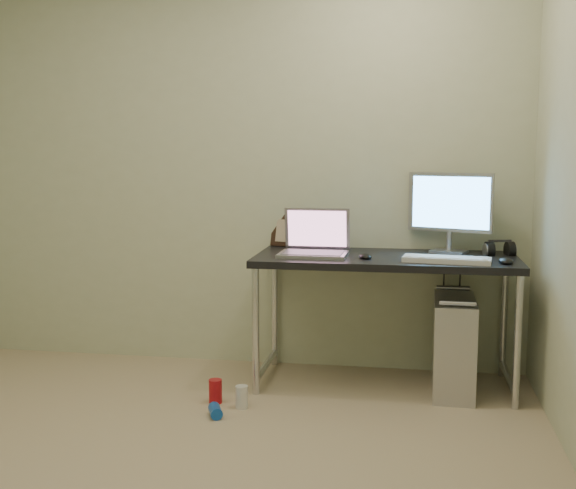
{
  "coord_description": "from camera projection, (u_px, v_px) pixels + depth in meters",
  "views": [
    {
      "loc": [
        1.04,
        -2.62,
        1.35
      ],
      "look_at": [
        0.41,
        1.08,
        0.85
      ],
      "focal_mm": 45.0,
      "sensor_mm": 36.0,
      "label": 1
    }
  ],
  "objects": [
    {
      "name": "floor",
      "position": [
        143.0,
        485.0,
        2.91
      ],
      "size": [
        3.5,
        3.5,
        0.0
      ],
      "primitive_type": "plane",
      "color": "tan",
      "rests_on": "ground"
    },
    {
      "name": "wall_back",
      "position": [
        240.0,
        165.0,
        4.46
      ],
      "size": [
        3.5,
        0.02,
        2.5
      ],
      "primitive_type": "cube",
      "color": "beige",
      "rests_on": "ground"
    },
    {
      "name": "desk",
      "position": [
        386.0,
        271.0,
        4.07
      ],
      "size": [
        1.46,
        0.64,
        0.75
      ],
      "color": "black",
      "rests_on": "ground"
    },
    {
      "name": "tower_computer",
      "position": [
        454.0,
        345.0,
        4.0
      ],
      "size": [
        0.23,
        0.51,
        0.56
      ],
      "rotation": [
        0.0,
        0.0,
        -0.02
      ],
      "color": "silver",
      "rests_on": "ground"
    },
    {
      "name": "cable_a",
      "position": [
        443.0,
        309.0,
        4.31
      ],
      "size": [
        0.01,
        0.16,
        0.69
      ],
      "primitive_type": "cylinder",
      "rotation": [
        0.21,
        0.0,
        0.0
      ],
      "color": "black",
      "rests_on": "ground"
    },
    {
      "name": "cable_b",
      "position": [
        458.0,
        313.0,
        4.28
      ],
      "size": [
        0.02,
        0.11,
        0.71
      ],
      "primitive_type": "cylinder",
      "rotation": [
        0.14,
        0.0,
        0.09
      ],
      "color": "black",
      "rests_on": "ground"
    },
    {
      "name": "can_red",
      "position": [
        215.0,
        391.0,
        3.85
      ],
      "size": [
        0.08,
        0.08,
        0.13
      ],
      "primitive_type": "cylinder",
      "rotation": [
        0.0,
        0.0,
        -0.09
      ],
      "color": "#AD111A",
      "rests_on": "ground"
    },
    {
      "name": "can_white",
      "position": [
        242.0,
        397.0,
        3.77
      ],
      "size": [
        0.07,
        0.07,
        0.12
      ],
      "primitive_type": "cylinder",
      "rotation": [
        0.0,
        0.0,
        0.11
      ],
      "color": "silver",
      "rests_on": "ground"
    },
    {
      "name": "can_blue",
      "position": [
        215.0,
        411.0,
        3.65
      ],
      "size": [
        0.1,
        0.13,
        0.06
      ],
      "primitive_type": "cylinder",
      "rotation": [
        1.57,
        0.0,
        0.4
      ],
      "color": "blue",
      "rests_on": "ground"
    },
    {
      "name": "laptop",
      "position": [
        315.0,
        244.0,
        4.1
      ],
      "size": [
        0.38,
        0.32,
        0.26
      ],
      "rotation": [
        0.0,
        0.0,
        -0.02
      ],
      "color": "#B3B2B9",
      "rests_on": "desk"
    },
    {
      "name": "monitor",
      "position": [
        450.0,
        206.0,
        4.16
      ],
      "size": [
        0.48,
        0.21,
        0.46
      ],
      "rotation": [
        0.0,
        0.0,
        -0.34
      ],
      "color": "#B3B2B9",
      "rests_on": "desk"
    },
    {
      "name": "keyboard",
      "position": [
        447.0,
        260.0,
        3.84
      ],
      "size": [
        0.47,
        0.21,
        0.03
      ],
      "primitive_type": "cube",
      "rotation": [
        0.0,
        0.0,
        -0.13
      ],
      "color": "silver",
      "rests_on": "desk"
    },
    {
      "name": "mouse_right",
      "position": [
        506.0,
        260.0,
        3.79
      ],
      "size": [
        0.08,
        0.12,
        0.04
      ],
      "primitive_type": "ellipsoid",
      "rotation": [
        0.0,
        0.0,
        0.07
      ],
      "color": "black",
      "rests_on": "desk"
    },
    {
      "name": "mouse_left",
      "position": [
        365.0,
        255.0,
        3.97
      ],
      "size": [
        0.09,
        0.12,
        0.04
      ],
      "primitive_type": "ellipsoid",
      "rotation": [
        0.0,
        0.0,
        0.23
      ],
      "color": "black",
      "rests_on": "desk"
    },
    {
      "name": "headphones",
      "position": [
        500.0,
        250.0,
        4.09
      ],
      "size": [
        0.18,
        0.11,
        0.11
      ],
      "rotation": [
        0.0,
        0.0,
        0.23
      ],
      "color": "black",
      "rests_on": "desk"
    },
    {
      "name": "picture_frame",
      "position": [
        290.0,
        231.0,
        4.43
      ],
      "size": [
        0.26,
        0.14,
        0.2
      ],
      "primitive_type": "cube",
      "rotation": [
        -0.21,
        0.0,
        -0.31
      ],
      "color": "black",
      "rests_on": "desk"
    },
    {
      "name": "webcam",
      "position": [
        328.0,
        234.0,
        4.38
      ],
      "size": [
        0.04,
        0.03,
        0.12
      ],
      "rotation": [
        0.0,
        0.0,
        0.13
      ],
      "color": "silver",
      "rests_on": "desk"
    }
  ]
}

